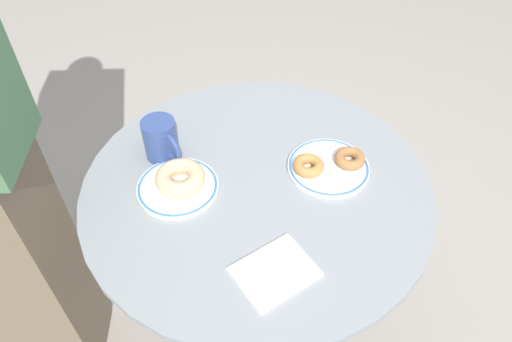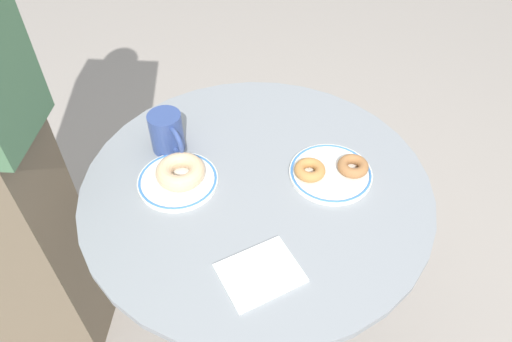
% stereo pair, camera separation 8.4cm
% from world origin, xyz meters
% --- Properties ---
extents(ground_plane, '(7.00, 7.00, 0.02)m').
position_xyz_m(ground_plane, '(0.00, 0.00, -0.01)').
color(ground_plane, '#9E9389').
extents(cafe_table, '(0.79, 0.79, 0.75)m').
position_xyz_m(cafe_table, '(0.00, 0.00, 0.53)').
color(cafe_table, gray).
rests_on(cafe_table, ground).
extents(plate_left, '(0.18, 0.18, 0.01)m').
position_xyz_m(plate_left, '(-0.17, 0.05, 0.76)').
color(plate_left, white).
rests_on(plate_left, cafe_table).
extents(plate_right, '(0.19, 0.19, 0.01)m').
position_xyz_m(plate_right, '(0.17, -0.02, 0.76)').
color(plate_right, white).
rests_on(plate_right, cafe_table).
extents(donut_glazed, '(0.16, 0.16, 0.04)m').
position_xyz_m(donut_glazed, '(-0.16, 0.05, 0.78)').
color(donut_glazed, '#E0B789').
rests_on(donut_glazed, plate_left).
extents(donut_cinnamon, '(0.08, 0.08, 0.02)m').
position_xyz_m(donut_cinnamon, '(0.22, -0.02, 0.77)').
color(donut_cinnamon, '#A36B3D').
rests_on(donut_cinnamon, plate_right).
extents(donut_old_fashioned, '(0.10, 0.10, 0.02)m').
position_xyz_m(donut_old_fashioned, '(0.12, -0.01, 0.77)').
color(donut_old_fashioned, '#BC7F42').
rests_on(donut_old_fashioned, plate_right).
extents(paper_napkin, '(0.17, 0.15, 0.01)m').
position_xyz_m(paper_napkin, '(-0.05, -0.23, 0.75)').
color(paper_napkin, white).
rests_on(paper_napkin, cafe_table).
extents(coffee_mug, '(0.08, 0.12, 0.10)m').
position_xyz_m(coffee_mug, '(-0.18, 0.16, 0.80)').
color(coffee_mug, '#334784').
rests_on(coffee_mug, cafe_table).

